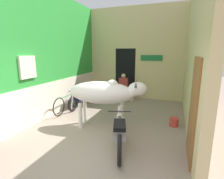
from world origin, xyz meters
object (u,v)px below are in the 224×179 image
motorcycle_near (119,131)px  shopkeeper_seated (123,86)px  motorcycle_far (81,97)px  plastic_stool (131,95)px  cow (104,93)px  bicycle (68,102)px  bucket (174,122)px

motorcycle_near → shopkeeper_seated: (-1.07, 3.97, 0.23)m
motorcycle_far → shopkeeper_seated: size_ratio=1.51×
plastic_stool → shopkeeper_seated: bearing=-166.3°
cow → bicycle: (-1.84, 0.88, -0.70)m
motorcycle_near → bicycle: 3.16m
shopkeeper_seated → bucket: (2.25, -2.26, -0.52)m
motorcycle_far → bucket: size_ratio=7.08×
motorcycle_near → shopkeeper_seated: shopkeeper_seated is taller
cow → plastic_stool: (0.05, 3.12, -0.79)m
shopkeeper_seated → plastic_stool: (0.37, 0.09, -0.39)m
bicycle → plastic_stool: (1.89, 2.24, -0.08)m
shopkeeper_seated → motorcycle_far: bearing=-131.7°
motorcycle_near → plastic_stool: 4.12m
bicycle → motorcycle_far: bearing=74.2°
cow → shopkeeper_seated: (-0.32, 3.03, -0.40)m
bicycle → plastic_stool: size_ratio=3.65×
shopkeeper_seated → bucket: shopkeeper_seated is taller
motorcycle_far → bicycle: 0.68m
cow → motorcycle_near: 1.35m
cow → motorcycle_far: cow is taller
bicycle → shopkeeper_seated: bearing=54.7°
shopkeeper_seated → bicycle: bearing=-125.3°
cow → motorcycle_far: 2.35m
shopkeeper_seated → cow: bearing=-84.0°
motorcycle_far → bicycle: bearing=-105.8°
shopkeeper_seated → plastic_stool: 0.54m
motorcycle_near → motorcycle_far: (-2.40, 2.47, -0.01)m
bicycle → bucket: 3.78m
cow → bicycle: cow is taller
cow → motorcycle_far: bearing=137.3°
bicycle → shopkeeper_seated: size_ratio=1.43×
motorcycle_near → plastic_stool: bearing=99.8°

